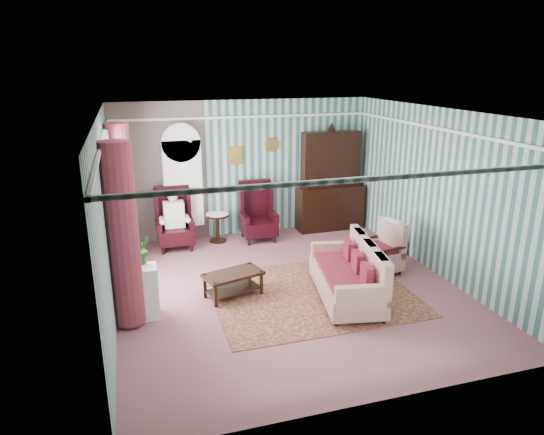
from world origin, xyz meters
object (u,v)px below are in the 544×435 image
object	(u,v)px
wingback_right	(258,212)
nest_table	(392,241)
floral_armchair	(378,248)
seated_woman	(174,221)
wingback_left	(174,219)
plant_stand	(139,293)
sofa	(347,266)
dresser_hutch	(331,178)
round_side_table	(218,228)
bookcase	(183,190)
coffee_table	(233,284)

from	to	relation	value
wingback_right	nest_table	size ratio (longest dim) A/B	2.31
floral_armchair	seated_woman	bearing A→B (deg)	46.23
wingback_left	wingback_right	size ratio (longest dim) A/B	1.00
plant_stand	sofa	world-z (taller)	sofa
wingback_left	seated_woman	distance (m)	0.04
seated_woman	sofa	xyz separation A→B (m)	(2.37, -3.05, -0.02)
dresser_hutch	wingback_right	distance (m)	1.86
wingback_left	round_side_table	size ratio (longest dim) A/B	2.08
plant_stand	floral_armchair	world-z (taller)	floral_armchair
wingback_left	nest_table	size ratio (longest dim) A/B	2.31
dresser_hutch	plant_stand	size ratio (longest dim) A/B	2.95
wingback_right	plant_stand	distance (m)	3.76
bookcase	dresser_hutch	bearing A→B (deg)	-2.11
dresser_hutch	seated_woman	distance (m)	3.56
dresser_hutch	wingback_right	world-z (taller)	dresser_hutch
wingback_right	sofa	world-z (taller)	wingback_right
plant_stand	nest_table	bearing A→B (deg)	13.84
wingback_left	sofa	size ratio (longest dim) A/B	0.66
wingback_left	plant_stand	bearing A→B (deg)	-106.22
nest_table	coffee_table	distance (m)	3.52
dresser_hutch	coffee_table	xyz separation A→B (m)	(-2.83, -2.73, -0.98)
floral_armchair	coffee_table	size ratio (longest dim) A/B	0.97
round_side_table	sofa	bearing A→B (deg)	-65.37
wingback_right	floral_armchair	size ratio (longest dim) A/B	1.38
bookcase	round_side_table	bearing A→B (deg)	-20.27
wingback_left	seated_woman	world-z (taller)	wingback_left
plant_stand	sofa	bearing A→B (deg)	-5.39
wingback_left	plant_stand	xyz separation A→B (m)	(-0.80, -2.75, -0.22)
wingback_left	bookcase	bearing A→B (deg)	57.34
seated_woman	floral_armchair	distance (m)	4.05
dresser_hutch	round_side_table	distance (m)	2.75
plant_stand	coffee_table	distance (m)	1.51
wingback_right	dresser_hutch	bearing A→B (deg)	8.77
seated_woman	wingback_right	bearing A→B (deg)	0.00
wingback_right	seated_woman	distance (m)	1.75
wingback_right	plant_stand	world-z (taller)	wingback_right
sofa	coffee_table	xyz separation A→B (m)	(-1.70, 0.59, -0.36)
wingback_left	plant_stand	distance (m)	2.87
plant_stand	sofa	size ratio (longest dim) A/B	0.42
dresser_hutch	nest_table	bearing A→B (deg)	-72.61
wingback_right	floral_armchair	distance (m)	2.77
bookcase	dresser_hutch	size ratio (longest dim) A/B	0.95
bookcase	wingback_right	xyz separation A→B (m)	(1.50, -0.39, -0.50)
seated_woman	plant_stand	xyz separation A→B (m)	(-0.80, -2.75, -0.19)
wingback_right	coffee_table	size ratio (longest dim) A/B	1.34
sofa	floral_armchair	xyz separation A→B (m)	(0.99, 0.80, -0.12)
round_side_table	sofa	size ratio (longest dim) A/B	0.32
wingback_left	coffee_table	distance (m)	2.58
dresser_hutch	nest_table	distance (m)	2.11
plant_stand	round_side_table	bearing A→B (deg)	59.62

